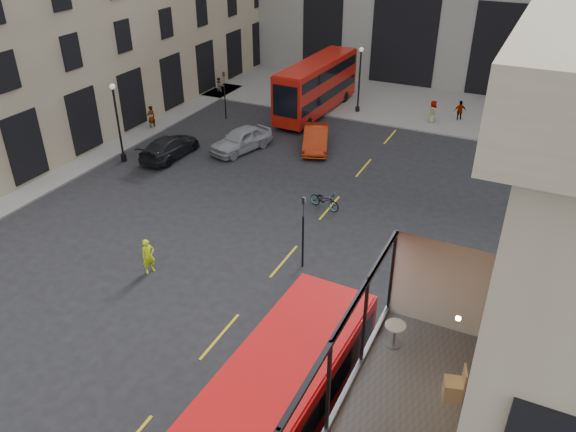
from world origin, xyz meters
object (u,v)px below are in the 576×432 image
at_px(bicycle, 324,200).
at_px(pedestrian_b, 297,90).
at_px(cafe_table_far, 395,332).
at_px(traffic_light_near, 303,224).
at_px(street_lamp_a, 119,128).
at_px(pedestrian_a, 219,87).
at_px(pedestrian_d, 433,112).
at_px(car_c, 170,147).
at_px(car_b, 316,138).
at_px(pedestrian_c, 460,111).
at_px(traffic_light_far, 224,89).
at_px(bus_far, 317,84).
at_px(pedestrian_e, 151,117).
at_px(car_a, 241,139).
at_px(cafe_chair_d, 454,388).
at_px(street_lamp_b, 359,84).
at_px(cyclist, 148,256).

height_order(bicycle, pedestrian_b, pedestrian_b).
bearing_deg(cafe_table_far, traffic_light_near, 128.13).
distance_m(street_lamp_a, pedestrian_a, 15.24).
bearing_deg(pedestrian_d, traffic_light_near, 157.00).
height_order(car_c, pedestrian_d, pedestrian_d).
distance_m(street_lamp_a, car_b, 13.35).
bearing_deg(pedestrian_c, car_b, 25.54).
height_order(traffic_light_far, bus_far, bus_far).
distance_m(pedestrian_b, cafe_table_far, 36.23).
xyz_separation_m(car_c, pedestrian_a, (-4.12, 13.10, 0.04)).
xyz_separation_m(pedestrian_d, pedestrian_e, (-19.11, -10.49, -0.01)).
bearing_deg(pedestrian_c, bus_far, -9.87).
bearing_deg(pedestrian_a, cafe_table_far, -67.05).
relative_size(pedestrian_c, pedestrian_d, 0.91).
xyz_separation_m(bicycle, pedestrian_b, (-9.67, 17.18, 0.26)).
xyz_separation_m(street_lamp_a, bicycle, (14.73, -0.15, -1.88)).
distance_m(car_a, pedestrian_c, 17.84).
xyz_separation_m(traffic_light_near, cafe_chair_d, (8.49, -9.56, 2.47)).
distance_m(traffic_light_near, car_a, 14.80).
distance_m(traffic_light_near, cafe_table_far, 10.98).
bearing_deg(street_lamp_a, pedestrian_a, 96.46).
bearing_deg(bus_far, pedestrian_a, 176.76).
bearing_deg(street_lamp_a, pedestrian_e, 109.31).
height_order(traffic_light_near, street_lamp_b, street_lamp_b).
bearing_deg(car_c, traffic_light_near, 149.74).
relative_size(street_lamp_a, cafe_table_far, 7.17).
bearing_deg(pedestrian_b, pedestrian_c, -49.83).
relative_size(pedestrian_a, pedestrian_b, 0.99).
relative_size(traffic_light_far, pedestrian_a, 2.46).
relative_size(bus_far, car_b, 2.26).
bearing_deg(car_b, street_lamp_a, -165.78).
bearing_deg(bicycle, cafe_table_far, -138.91).
distance_m(traffic_light_far, pedestrian_d, 16.40).
bearing_deg(bus_far, car_a, -99.87).
relative_size(traffic_light_near, street_lamp_a, 0.71).
bearing_deg(bus_far, pedestrian_b, 138.71).
height_order(cyclist, cafe_chair_d, cafe_chair_d).
bearing_deg(cyclist, street_lamp_a, 66.60).
relative_size(cyclist, pedestrian_b, 1.14).
bearing_deg(street_lamp_a, car_c, 38.99).
height_order(traffic_light_far, car_c, traffic_light_far).
distance_m(street_lamp_b, car_b, 8.56).
xyz_separation_m(street_lamp_b, bicycle, (3.73, -16.15, -1.88)).
bearing_deg(street_lamp_b, bus_far, -154.19).
height_order(bus_far, cyclist, bus_far).
bearing_deg(pedestrian_d, pedestrian_e, 98.63).
bearing_deg(car_c, car_a, -141.25).
xyz_separation_m(car_b, cyclist, (-1.28, -17.14, 0.09)).
distance_m(street_lamp_b, pedestrian_e, 16.65).
xyz_separation_m(pedestrian_b, pedestrian_c, (13.88, 0.58, 0.06)).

